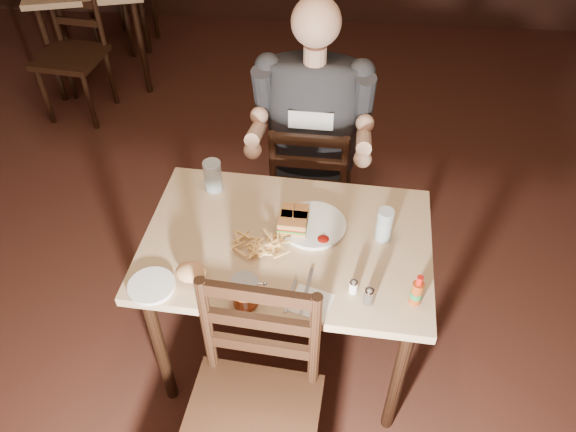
# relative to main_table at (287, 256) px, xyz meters

# --- Properties ---
(room_shell) EXTENTS (7.00, 7.00, 7.00)m
(room_shell) POSITION_rel_main_table_xyz_m (-0.20, 0.08, 0.72)
(room_shell) COLOR black
(room_shell) RESTS_ON ground
(main_table) EXTENTS (1.14, 0.79, 0.77)m
(main_table) POSITION_rel_main_table_xyz_m (0.00, 0.00, 0.00)
(main_table) COLOR tan
(main_table) RESTS_ON ground
(chair_far) EXTENTS (0.42, 0.46, 0.88)m
(chair_far) POSITION_rel_main_table_xyz_m (0.06, 0.72, -0.24)
(chair_far) COLOR black
(chair_far) RESTS_ON ground
(chair_near) EXTENTS (0.50, 0.54, 0.98)m
(chair_near) POSITION_rel_main_table_xyz_m (-0.07, -0.62, -0.19)
(chair_near) COLOR black
(chair_near) RESTS_ON ground
(bg_chair_near) EXTENTS (0.47, 0.50, 0.90)m
(bg_chair_near) POSITION_rel_main_table_xyz_m (-1.67, 1.90, -0.23)
(bg_chair_near) COLOR black
(bg_chair_near) RESTS_ON ground
(diner) EXTENTS (0.57, 0.46, 0.97)m
(diner) POSITION_rel_main_table_xyz_m (0.05, 0.67, 0.26)
(diner) COLOR #29292D
(diner) RESTS_ON chair_far
(dinner_plate) EXTENTS (0.27, 0.27, 0.01)m
(dinner_plate) POSITION_rel_main_table_xyz_m (0.10, 0.08, 0.10)
(dinner_plate) COLOR white
(dinner_plate) RESTS_ON main_table
(sandwich_left) EXTENTS (0.11, 0.09, 0.10)m
(sandwich_left) POSITION_rel_main_table_xyz_m (0.02, 0.05, 0.15)
(sandwich_left) COLOR #DC924D
(sandwich_left) RESTS_ON dinner_plate
(sandwich_right) EXTENTS (0.10, 0.09, 0.09)m
(sandwich_right) POSITION_rel_main_table_xyz_m (0.02, 0.09, 0.15)
(sandwich_right) COLOR #DC924D
(sandwich_right) RESTS_ON dinner_plate
(fries_pile) EXTENTS (0.26, 0.19, 0.04)m
(fries_pile) POSITION_rel_main_table_xyz_m (-0.10, -0.05, 0.12)
(fries_pile) COLOR #EFB75C
(fries_pile) RESTS_ON dinner_plate
(ketchup_dollop) EXTENTS (0.05, 0.05, 0.01)m
(ketchup_dollop) POSITION_rel_main_table_xyz_m (0.14, -0.00, 0.11)
(ketchup_dollop) COLOR maroon
(ketchup_dollop) RESTS_ON dinner_plate
(glass_left) EXTENTS (0.08, 0.08, 0.14)m
(glass_left) POSITION_rel_main_table_xyz_m (-0.33, 0.27, 0.16)
(glass_left) COLOR silver
(glass_left) RESTS_ON main_table
(glass_right) EXTENTS (0.07, 0.07, 0.14)m
(glass_right) POSITION_rel_main_table_xyz_m (0.37, 0.04, 0.16)
(glass_right) COLOR silver
(glass_right) RESTS_ON main_table
(hot_sauce) EXTENTS (0.04, 0.04, 0.13)m
(hot_sauce) POSITION_rel_main_table_xyz_m (0.47, -0.25, 0.16)
(hot_sauce) COLOR #88340F
(hot_sauce) RESTS_ON main_table
(salt_shaker) EXTENTS (0.03, 0.03, 0.06)m
(salt_shaker) POSITION_rel_main_table_xyz_m (0.25, -0.23, 0.12)
(salt_shaker) COLOR white
(salt_shaker) RESTS_ON main_table
(pepper_shaker) EXTENTS (0.04, 0.04, 0.07)m
(pepper_shaker) POSITION_rel_main_table_xyz_m (0.31, -0.27, 0.12)
(pepper_shaker) COLOR #38332D
(pepper_shaker) RESTS_ON main_table
(syrup_dispenser) EXTENTS (0.10, 0.10, 0.12)m
(syrup_dispenser) POSITION_rel_main_table_xyz_m (-0.11, -0.31, 0.15)
(syrup_dispenser) COLOR #88340F
(syrup_dispenser) RESTS_ON main_table
(napkin) EXTENTS (0.16, 0.16, 0.00)m
(napkin) POSITION_rel_main_table_xyz_m (0.11, -0.29, 0.09)
(napkin) COLOR white
(napkin) RESTS_ON main_table
(knife) EXTENTS (0.04, 0.21, 0.00)m
(knife) POSITION_rel_main_table_xyz_m (0.09, -0.24, 0.10)
(knife) COLOR silver
(knife) RESTS_ON napkin
(fork) EXTENTS (0.04, 0.15, 0.00)m
(fork) POSITION_rel_main_table_xyz_m (0.04, -0.27, 0.10)
(fork) COLOR silver
(fork) RESTS_ON napkin
(side_plate) EXTENTS (0.17, 0.17, 0.01)m
(side_plate) POSITION_rel_main_table_xyz_m (-0.45, -0.28, 0.10)
(side_plate) COLOR white
(side_plate) RESTS_ON main_table
(bread_roll) EXTENTS (0.11, 0.10, 0.07)m
(bread_roll) POSITION_rel_main_table_xyz_m (-0.32, -0.23, 0.14)
(bread_roll) COLOR tan
(bread_roll) RESTS_ON side_plate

